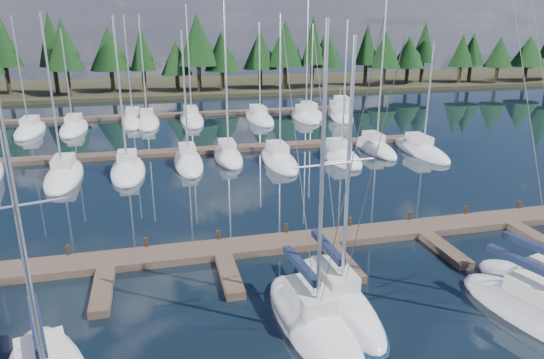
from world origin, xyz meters
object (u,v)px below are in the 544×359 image
object	(u,v)px
main_dock	(223,255)
motor_yacht_right	(341,114)
front_sailboat_3	(312,322)
front_sailboat_4	(337,299)

from	to	relation	value
main_dock	motor_yacht_right	bearing A→B (deg)	59.86
motor_yacht_right	front_sailboat_3	bearing A→B (deg)	-112.91
front_sailboat_4	main_dock	bearing A→B (deg)	127.27
motor_yacht_right	front_sailboat_4	bearing A→B (deg)	-111.69
front_sailboat_3	main_dock	bearing A→B (deg)	110.83
main_dock	front_sailboat_3	size ratio (longest dim) A/B	3.36
main_dock	front_sailboat_4	distance (m)	7.20
front_sailboat_4	motor_yacht_right	world-z (taller)	front_sailboat_4
main_dock	front_sailboat_3	bearing A→B (deg)	-69.17
front_sailboat_4	motor_yacht_right	distance (m)	45.24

